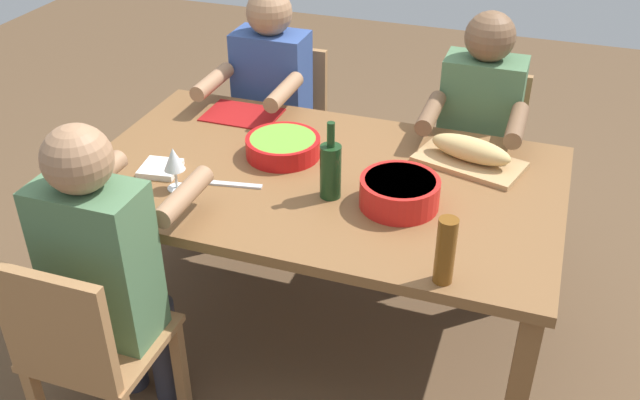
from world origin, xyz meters
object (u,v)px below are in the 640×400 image
(bread_loaf, at_px, (471,149))
(napkin_stack, at_px, (160,168))
(chair_far_right, at_px, (478,153))
(serving_bowl_salad, at_px, (283,145))
(cutting_board, at_px, (469,162))
(diner_near_left, at_px, (107,261))
(beer_bottle, at_px, (445,251))
(chair_near_left, at_px, (85,349))
(dining_table, at_px, (320,192))
(chair_far_left, at_px, (284,122))
(diner_far_right, at_px, (477,128))
(wine_glass, at_px, (174,161))
(wine_bottle, at_px, (331,169))
(diner_far_left, at_px, (269,98))
(serving_bowl_fruit, at_px, (400,191))

(bread_loaf, relative_size, napkin_stack, 2.29)
(chair_far_right, relative_size, serving_bowl_salad, 2.91)
(cutting_board, xyz_separation_m, napkin_stack, (-1.09, -0.44, 0.00))
(diner_near_left, height_order, bread_loaf, diner_near_left)
(bread_loaf, height_order, beer_bottle, beer_bottle)
(chair_near_left, height_order, napkin_stack, chair_near_left)
(dining_table, height_order, chair_far_left, chair_far_left)
(chair_far_right, xyz_separation_m, diner_far_right, (0.00, -0.18, 0.21))
(wine_glass, relative_size, napkin_stack, 1.19)
(wine_glass, bearing_deg, chair_near_left, -93.07)
(dining_table, height_order, wine_glass, wine_glass)
(chair_near_left, xyz_separation_m, cutting_board, (1.00, 1.13, 0.27))
(diner_near_left, xyz_separation_m, wine_bottle, (0.57, 0.55, 0.15))
(chair_far_left, bearing_deg, serving_bowl_salad, -68.32)
(serving_bowl_salad, bearing_deg, diner_near_left, -111.36)
(wine_bottle, bearing_deg, chair_far_right, 67.62)
(wine_bottle, bearing_deg, chair_far_left, 120.13)
(napkin_stack, bearing_deg, diner_far_right, 38.40)
(diner_far_left, xyz_separation_m, chair_far_right, (0.98, 0.18, -0.21))
(diner_far_left, bearing_deg, chair_far_right, 10.61)
(cutting_board, xyz_separation_m, bread_loaf, (0.00, 0.00, 0.06))
(serving_bowl_salad, bearing_deg, dining_table, -27.70)
(serving_bowl_fruit, distance_m, bread_loaf, 0.42)
(chair_near_left, height_order, serving_bowl_fruit, chair_near_left)
(dining_table, relative_size, serving_bowl_salad, 6.10)
(cutting_board, relative_size, bread_loaf, 1.25)
(serving_bowl_salad, relative_size, cutting_board, 0.73)
(serving_bowl_salad, height_order, wine_glass, wine_glass)
(diner_near_left, bearing_deg, cutting_board, 43.16)
(beer_bottle, bearing_deg, bread_loaf, 92.99)
(chair_far_right, xyz_separation_m, bread_loaf, (0.02, -0.59, 0.32))
(chair_far_left, height_order, cutting_board, chair_far_left)
(serving_bowl_fruit, bearing_deg, chair_far_right, 80.56)
(dining_table, height_order, serving_bowl_salad, serving_bowl_salad)
(chair_far_left, distance_m, chair_near_left, 1.72)
(diner_far_left, bearing_deg, chair_far_left, 90.00)
(dining_table, height_order, beer_bottle, beer_bottle)
(chair_far_right, bearing_deg, chair_far_left, 180.00)
(wine_bottle, bearing_deg, wine_glass, -165.95)
(diner_far_left, distance_m, bread_loaf, 1.09)
(bread_loaf, bearing_deg, diner_near_left, -136.84)
(chair_far_left, bearing_deg, cutting_board, -30.64)
(beer_bottle, bearing_deg, wine_bottle, 143.52)
(diner_far_left, xyz_separation_m, wine_bottle, (0.57, -0.80, 0.15))
(cutting_board, bearing_deg, napkin_stack, -158.26)
(bread_loaf, bearing_deg, chair_near_left, -131.75)
(chair_far_left, height_order, napkin_stack, chair_far_left)
(dining_table, xyz_separation_m, bread_loaf, (0.51, 0.27, 0.14))
(dining_table, bearing_deg, serving_bowl_fruit, -18.18)
(dining_table, bearing_deg, diner_far_left, 125.92)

